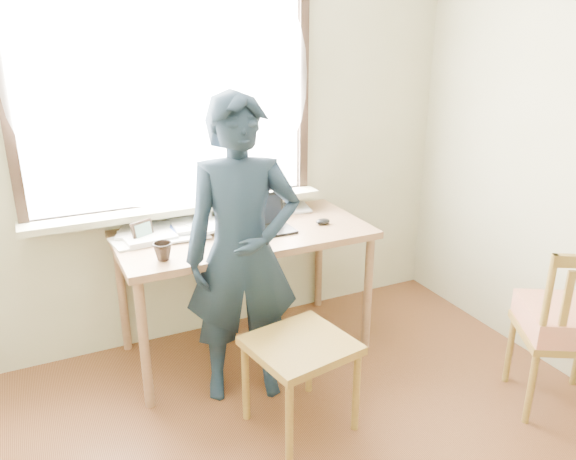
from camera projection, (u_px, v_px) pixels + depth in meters
name	position (u px, v px, depth m)	size (l,w,h in m)	color
room_shell	(355.00, 141.00, 1.86)	(3.52, 4.02, 2.61)	#BEBB99
desk	(244.00, 244.00, 3.44)	(1.52, 0.76, 0.82)	#8A6545
laptop	(265.00, 222.00, 3.42)	(0.30, 0.25, 0.21)	black
mug_white	(203.00, 218.00, 3.51)	(0.11, 0.11, 0.09)	white
mug_dark	(163.00, 251.00, 2.98)	(0.10, 0.10, 0.10)	black
mouse	(323.00, 221.00, 3.52)	(0.09, 0.07, 0.04)	black
desk_clutter	(169.00, 230.00, 3.35)	(0.62, 0.49, 0.05)	white
book_a	(176.00, 227.00, 3.44)	(0.20, 0.28, 0.03)	white
book_b	(284.00, 209.00, 3.79)	(0.17, 0.23, 0.02)	white
picture_frame	(142.00, 232.00, 3.24)	(0.13, 0.08, 0.11)	black
work_chair	(300.00, 355.00, 2.85)	(0.56, 0.54, 0.50)	olive
side_chair	(566.00, 323.00, 2.97)	(0.61, 0.60, 0.97)	olive
person	(242.00, 253.00, 2.99)	(0.62, 0.41, 1.70)	black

